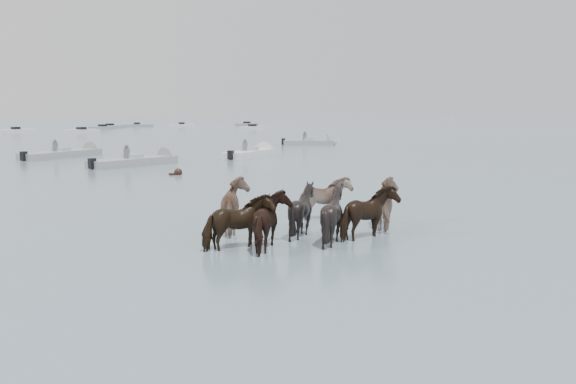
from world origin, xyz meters
TOP-DOWN VIEW (x-y plane):
  - ground at (0.00, 0.00)m, footprint 400.00×400.00m
  - pony_herd at (-0.71, 2.12)m, footprint 6.91×4.36m
  - swimming_pony at (3.16, 17.53)m, footprint 0.72×0.44m
  - motorboat_b at (4.03, 23.66)m, footprint 6.30×2.90m
  - motorboat_c at (2.30, 32.45)m, footprint 6.74×4.32m
  - motorboat_d at (13.08, 24.72)m, footprint 5.97×4.18m
  - motorboat_e at (24.76, 31.49)m, footprint 5.16×4.15m

SIDE VIEW (x-z plane):
  - ground at x=0.00m, z-range 0.00..0.00m
  - swimming_pony at x=3.16m, z-range -0.12..0.32m
  - motorboat_c at x=2.30m, z-range -0.74..1.18m
  - motorboat_b at x=4.03m, z-range -0.74..1.18m
  - motorboat_d at x=13.08m, z-range -0.74..1.18m
  - motorboat_e at x=24.76m, z-range -0.73..1.19m
  - pony_herd at x=-0.71m, z-range -0.18..1.48m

